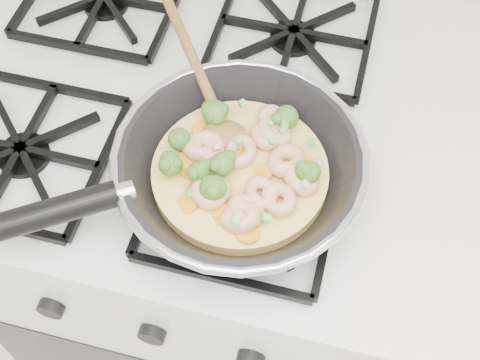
# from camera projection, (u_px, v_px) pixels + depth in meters

# --- Properties ---
(stove) EXTENTS (0.60, 0.60, 0.92)m
(stove) POSITION_uv_depth(u_px,v_px,m) (188.00, 240.00, 1.29)
(stove) COLOR white
(stove) RESTS_ON ground
(skillet) EXTENTS (0.43, 0.48, 0.09)m
(skillet) POSITION_uv_depth(u_px,v_px,m) (236.00, 167.00, 0.78)
(skillet) COLOR black
(skillet) RESTS_ON stove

